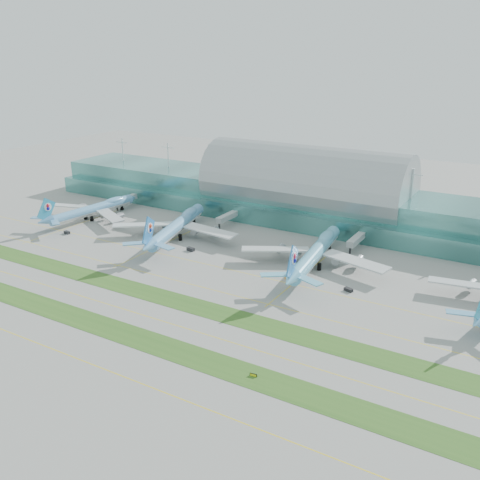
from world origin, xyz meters
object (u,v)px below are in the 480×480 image
Objects in this scene: airliner_b at (178,225)px; airliner_c at (316,252)px; airliner_a at (94,209)px; taxiway_sign_east at (253,375)px; terminal at (305,195)px.

airliner_b is 78.55m from airliner_c.
airliner_c is (78.55, 0.25, -0.00)m from airliner_b.
airliner_a is 62.37m from airliner_b.
airliner_a is 0.91× the size of airliner_b.
airliner_b is at bearing 4.02° from airliner_a.
taxiway_sign_east is (159.87, -93.42, -5.49)m from airliner_a.
terminal is 166.11m from taxiway_sign_east.
airliner_b is (-43.81, -64.57, -7.51)m from terminal.
airliner_c is at bearing 94.35° from taxiway_sign_east.
airliner_b is 33.11× the size of taxiway_sign_east.
airliner_c is 33.62× the size of taxiway_sign_east.
airliner_c reaches higher than airliner_a.
airliner_b reaches higher than airliner_c.
taxiway_sign_east is at bearing -85.35° from airliner_c.
terminal is 73.48m from airliner_c.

